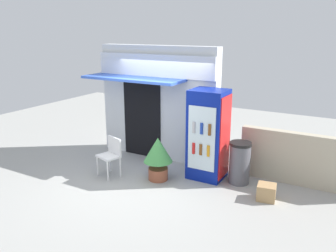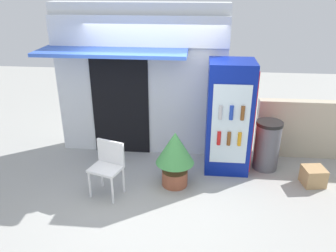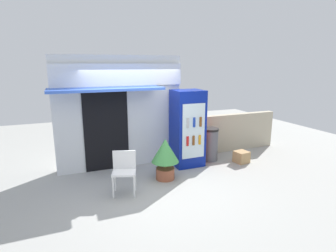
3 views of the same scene
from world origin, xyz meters
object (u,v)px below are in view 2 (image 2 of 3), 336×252
object	(u,v)px
drink_cooler	(229,118)
cardboard_box	(313,176)
trash_bin	(267,145)
plastic_chair	(108,163)
potted_plant_near_shop	(175,153)

from	to	relation	value
drink_cooler	cardboard_box	distance (m)	1.71
drink_cooler	trash_bin	size ratio (longest dim) A/B	2.17
plastic_chair	cardboard_box	world-z (taller)	plastic_chair
plastic_chair	trash_bin	size ratio (longest dim) A/B	0.97
potted_plant_near_shop	plastic_chair	bearing A→B (deg)	-162.51
drink_cooler	potted_plant_near_shop	size ratio (longest dim) A/B	2.05
drink_cooler	potted_plant_near_shop	world-z (taller)	drink_cooler
drink_cooler	plastic_chair	size ratio (longest dim) A/B	2.24
cardboard_box	drink_cooler	bearing A→B (deg)	163.41
drink_cooler	potted_plant_near_shop	distance (m)	1.18
drink_cooler	trash_bin	xyz separation A→B (m)	(0.72, 0.06, -0.53)
drink_cooler	potted_plant_near_shop	bearing A→B (deg)	-143.69
plastic_chair	cardboard_box	xyz separation A→B (m)	(3.36, 0.55, -0.38)
drink_cooler	plastic_chair	distance (m)	2.21
cardboard_box	potted_plant_near_shop	bearing A→B (deg)	-174.41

